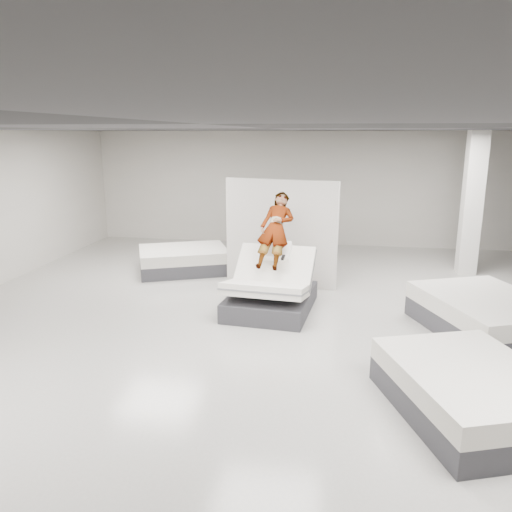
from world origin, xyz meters
name	(u,v)px	position (x,y,z in m)	size (l,w,h in m)	color
room	(267,238)	(0.00, 0.00, 1.60)	(14.00, 14.04, 3.20)	#ADAAA4
hero_bed	(271,291)	(-0.10, 1.26, 0.36)	(1.60, 2.01, 1.19)	#333338
person	(275,243)	(-0.07, 1.58, 1.19)	(0.58, 0.38, 1.59)	slate
remote	(283,258)	(0.11, 1.21, 1.01)	(0.05, 0.14, 0.03)	black
divider_panel	(280,233)	(-0.14, 2.94, 1.11)	(2.44, 0.11, 2.22)	silver
flat_bed_right_far	(487,315)	(3.45, 0.76, 0.30)	(2.34, 2.65, 0.60)	#333338
flat_bed_right_near	(471,392)	(2.60, -1.81, 0.28)	(2.14, 2.46, 0.57)	#333338
flat_bed_left_far	(183,260)	(-2.47, 3.56, 0.27)	(2.39, 2.13, 0.54)	#333338
column	(472,204)	(4.00, 4.50, 1.60)	(0.40, 0.40, 3.20)	silver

